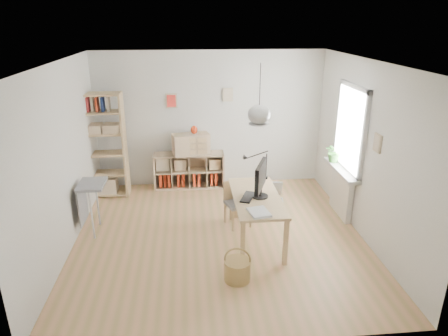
{
  "coord_description": "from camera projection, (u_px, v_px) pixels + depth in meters",
  "views": [
    {
      "loc": [
        -0.44,
        -5.54,
        3.27
      ],
      "look_at": [
        0.1,
        0.3,
        1.05
      ],
      "focal_mm": 32.0,
      "sensor_mm": 36.0,
      "label": 1
    }
  ],
  "objects": [
    {
      "name": "paper_tray",
      "position": [
        259.0,
        212.0,
        5.46
      ],
      "size": [
        0.32,
        0.37,
        0.03
      ],
      "primitive_type": "cube",
      "rotation": [
        0.0,
        0.0,
        0.2
      ],
      "color": "silver",
      "rests_on": "desk"
    },
    {
      "name": "side_table",
      "position": [
        88.0,
        194.0,
        6.27
      ],
      "size": [
        0.4,
        0.55,
        0.85
      ],
      "color": "#99999C",
      "rests_on": "ground"
    },
    {
      "name": "storage_chest",
      "position": [
        269.0,
        204.0,
        7.04
      ],
      "size": [
        0.57,
        0.63,
        0.53
      ],
      "rotation": [
        0.0,
        0.0,
        -0.14
      ],
      "color": "#B3B3AF",
      "rests_on": "ground"
    },
    {
      "name": "yarn_ball",
      "position": [
        260.0,
        177.0,
        6.5
      ],
      "size": [
        0.14,
        0.14,
        0.14
      ],
      "primitive_type": "sphere",
      "color": "#450911",
      "rests_on": "desk"
    },
    {
      "name": "cube_shelf",
      "position": [
        188.0,
        173.0,
        8.14
      ],
      "size": [
        1.4,
        0.38,
        0.72
      ],
      "color": "tan",
      "rests_on": "ground"
    },
    {
      "name": "monitor",
      "position": [
        261.0,
        178.0,
        5.87
      ],
      "size": [
        0.27,
        0.59,
        0.54
      ],
      "rotation": [
        0.0,
        0.0,
        -0.36
      ],
      "color": "black",
      "rests_on": "desk"
    },
    {
      "name": "windowsill",
      "position": [
        341.0,
        170.0,
        6.8
      ],
      "size": [
        0.22,
        1.2,
        0.06
      ],
      "primitive_type": "cube",
      "color": "silver",
      "rests_on": "radiator"
    },
    {
      "name": "window_unit",
      "position": [
        351.0,
        129.0,
        6.55
      ],
      "size": [
        0.07,
        1.16,
        1.46
      ],
      "color": "white",
      "rests_on": "ground"
    },
    {
      "name": "red_vase",
      "position": [
        194.0,
        130.0,
        7.8
      ],
      "size": [
        0.13,
        0.13,
        0.16
      ],
      "primitive_type": "ellipsoid",
      "color": "#9B250C",
      "rests_on": "drawer_chest"
    },
    {
      "name": "desk",
      "position": [
        256.0,
        202.0,
        6.03
      ],
      "size": [
        0.7,
        1.5,
        0.75
      ],
      "color": "#D8AE7C",
      "rests_on": "ground"
    },
    {
      "name": "potted_plant",
      "position": [
        334.0,
        152.0,
        7.05
      ],
      "size": [
        0.4,
        0.38,
        0.36
      ],
      "primitive_type": "imported",
      "rotation": [
        0.0,
        0.0,
        0.42
      ],
      "color": "#37722A",
      "rests_on": "windowsill"
    },
    {
      "name": "room_shell",
      "position": [
        259.0,
        115.0,
        5.55
      ],
      "size": [
        4.5,
        4.5,
        4.5
      ],
      "color": "white",
      "rests_on": "ground"
    },
    {
      "name": "tall_bookshelf",
      "position": [
        103.0,
        142.0,
        7.47
      ],
      "size": [
        0.8,
        0.38,
        2.0
      ],
      "color": "#D8AE7C",
      "rests_on": "ground"
    },
    {
      "name": "task_lamp",
      "position": [
        254.0,
        162.0,
        6.46
      ],
      "size": [
        0.44,
        0.16,
        0.47
      ],
      "color": "black",
      "rests_on": "desk"
    },
    {
      "name": "keyboard",
      "position": [
        248.0,
        197.0,
        5.94
      ],
      "size": [
        0.29,
        0.43,
        0.02
      ],
      "primitive_type": "cube",
      "rotation": [
        0.0,
        0.0,
        -0.38
      ],
      "color": "black",
      "rests_on": "desk"
    },
    {
      "name": "drawer_chest",
      "position": [
        191.0,
        144.0,
        7.89
      ],
      "size": [
        0.76,
        0.48,
        0.41
      ],
      "primitive_type": "cube",
      "rotation": [
        0.0,
        0.0,
        0.23
      ],
      "color": "tan",
      "rests_on": "cube_shelf"
    },
    {
      "name": "chair",
      "position": [
        237.0,
        200.0,
        6.6
      ],
      "size": [
        0.46,
        0.46,
        0.75
      ],
      "rotation": [
        0.0,
        0.0,
        0.32
      ],
      "color": "#99999C",
      "rests_on": "ground"
    },
    {
      "name": "wicker_basket",
      "position": [
        237.0,
        269.0,
        5.25
      ],
      "size": [
        0.35,
        0.35,
        0.49
      ],
      "rotation": [
        0.0,
        0.0,
        -0.2
      ],
      "color": "#A5854A",
      "rests_on": "ground"
    },
    {
      "name": "radiator",
      "position": [
        342.0,
        193.0,
        6.96
      ],
      "size": [
        0.1,
        0.8,
        0.8
      ],
      "primitive_type": "cube",
      "color": "silver",
      "rests_on": "ground"
    },
    {
      "name": "ground",
      "position": [
        219.0,
        236.0,
        6.35
      ],
      "size": [
        4.5,
        4.5,
        0.0
      ],
      "primitive_type": "plane",
      "color": "tan",
      "rests_on": "ground"
    }
  ]
}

